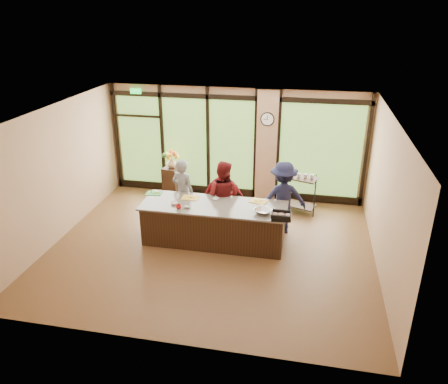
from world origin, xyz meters
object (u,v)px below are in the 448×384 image
at_px(island_base, 214,224).
at_px(cook_left, 183,193).
at_px(roasting_pan, 281,217).
at_px(bar_cart, 301,189).
at_px(flower_stand, 173,182).
at_px(cook_right, 283,198).

height_order(island_base, cook_left, cook_left).
relative_size(island_base, cook_left, 1.84).
xyz_separation_m(roasting_pan, bar_cart, (0.33, 2.32, -0.32)).
xyz_separation_m(roasting_pan, flower_stand, (-3.16, 2.60, -0.52)).
distance_m(island_base, cook_right, 1.71).
relative_size(island_base, flower_stand, 3.55).
bearing_deg(flower_stand, bar_cart, 9.04).
distance_m(flower_stand, bar_cart, 3.52).
bearing_deg(cook_right, flower_stand, -40.14).
bearing_deg(cook_right, island_base, 13.12).
height_order(cook_left, cook_right, cook_right).
xyz_separation_m(island_base, flower_stand, (-1.66, 2.21, -0.00)).
bearing_deg(cook_left, island_base, 163.94).
bearing_deg(cook_right, roasting_pan, 76.52).
height_order(cook_left, flower_stand, cook_left).
relative_size(island_base, cook_right, 1.79).
xyz_separation_m(cook_right, flower_stand, (-3.11, 1.40, -0.43)).
relative_size(roasting_pan, flower_stand, 0.46).
relative_size(cook_right, flower_stand, 1.99).
height_order(island_base, bar_cart, bar_cart).
bearing_deg(flower_stand, cook_left, -49.73).
relative_size(cook_left, flower_stand, 1.93).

